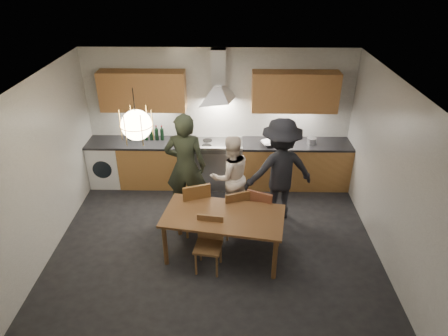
{
  "coord_description": "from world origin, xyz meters",
  "views": [
    {
      "loc": [
        0.23,
        -4.89,
        4.11
      ],
      "look_at": [
        0.13,
        0.4,
        1.2
      ],
      "focal_mm": 32.0,
      "sensor_mm": 36.0,
      "label": 1
    }
  ],
  "objects_px": {
    "chair_back_left": "(196,205)",
    "chair_front": "(209,239)",
    "person_left": "(186,167)",
    "person_mid": "(231,176)",
    "dining_table": "(223,220)",
    "mixing_bowl": "(269,143)",
    "stock_pot": "(312,141)",
    "wine_bottles": "(146,133)",
    "person_right": "(280,170)"
  },
  "relations": [
    {
      "from": "dining_table",
      "to": "person_left",
      "type": "bearing_deg",
      "value": 130.8
    },
    {
      "from": "person_right",
      "to": "mixing_bowl",
      "type": "bearing_deg",
      "value": -97.66
    },
    {
      "from": "person_left",
      "to": "person_right",
      "type": "height_order",
      "value": "person_left"
    },
    {
      "from": "chair_front",
      "to": "person_mid",
      "type": "height_order",
      "value": "person_mid"
    },
    {
      "from": "mixing_bowl",
      "to": "stock_pot",
      "type": "distance_m",
      "value": 0.8
    },
    {
      "from": "dining_table",
      "to": "wine_bottles",
      "type": "height_order",
      "value": "wine_bottles"
    },
    {
      "from": "person_mid",
      "to": "person_right",
      "type": "xyz_separation_m",
      "value": [
        0.81,
        -0.07,
        0.17
      ]
    },
    {
      "from": "chair_back_left",
      "to": "person_mid",
      "type": "height_order",
      "value": "person_mid"
    },
    {
      "from": "mixing_bowl",
      "to": "dining_table",
      "type": "bearing_deg",
      "value": -111.9
    },
    {
      "from": "dining_table",
      "to": "wine_bottles",
      "type": "distance_m",
      "value": 2.72
    },
    {
      "from": "dining_table",
      "to": "stock_pot",
      "type": "bearing_deg",
      "value": 61.87
    },
    {
      "from": "person_left",
      "to": "wine_bottles",
      "type": "bearing_deg",
      "value": -49.99
    },
    {
      "from": "chair_front",
      "to": "person_right",
      "type": "height_order",
      "value": "person_right"
    },
    {
      "from": "wine_bottles",
      "to": "person_left",
      "type": "bearing_deg",
      "value": -52.58
    },
    {
      "from": "stock_pot",
      "to": "dining_table",
      "type": "bearing_deg",
      "value": -127.79
    },
    {
      "from": "dining_table",
      "to": "mixing_bowl",
      "type": "bearing_deg",
      "value": 77.75
    },
    {
      "from": "person_left",
      "to": "chair_back_left",
      "type": "bearing_deg",
      "value": 112.34
    },
    {
      "from": "dining_table",
      "to": "chair_back_left",
      "type": "height_order",
      "value": "chair_back_left"
    },
    {
      "from": "chair_back_left",
      "to": "chair_front",
      "type": "height_order",
      "value": "chair_back_left"
    },
    {
      "from": "dining_table",
      "to": "person_mid",
      "type": "bearing_deg",
      "value": 94.64
    },
    {
      "from": "stock_pot",
      "to": "mixing_bowl",
      "type": "bearing_deg",
      "value": -175.56
    },
    {
      "from": "chair_front",
      "to": "chair_back_left",
      "type": "bearing_deg",
      "value": 117.24
    },
    {
      "from": "chair_back_left",
      "to": "person_mid",
      "type": "bearing_deg",
      "value": -152.08
    },
    {
      "from": "person_right",
      "to": "mixing_bowl",
      "type": "xyz_separation_m",
      "value": [
        -0.1,
        0.96,
        0.04
      ]
    },
    {
      "from": "chair_back_left",
      "to": "stock_pot",
      "type": "xyz_separation_m",
      "value": [
        2.06,
        1.55,
        0.41
      ]
    },
    {
      "from": "chair_back_left",
      "to": "wine_bottles",
      "type": "height_order",
      "value": "wine_bottles"
    },
    {
      "from": "person_mid",
      "to": "chair_front",
      "type": "bearing_deg",
      "value": 55.63
    },
    {
      "from": "person_left",
      "to": "mixing_bowl",
      "type": "xyz_separation_m",
      "value": [
        1.46,
        0.94,
        -0.0
      ]
    },
    {
      "from": "chair_front",
      "to": "person_right",
      "type": "xyz_separation_m",
      "value": [
        1.11,
        1.29,
        0.43
      ]
    },
    {
      "from": "mixing_bowl",
      "to": "stock_pot",
      "type": "bearing_deg",
      "value": 4.44
    },
    {
      "from": "chair_front",
      "to": "person_right",
      "type": "bearing_deg",
      "value": 57.91
    },
    {
      "from": "dining_table",
      "to": "chair_back_left",
      "type": "relative_size",
      "value": 1.93
    },
    {
      "from": "chair_front",
      "to": "person_mid",
      "type": "distance_m",
      "value": 1.41
    },
    {
      "from": "chair_front",
      "to": "wine_bottles",
      "type": "xyz_separation_m",
      "value": [
        -1.32,
        2.45,
        0.57
      ]
    },
    {
      "from": "person_left",
      "to": "mixing_bowl",
      "type": "height_order",
      "value": "person_left"
    },
    {
      "from": "chair_back_left",
      "to": "person_left",
      "type": "bearing_deg",
      "value": -89.63
    },
    {
      "from": "stock_pot",
      "to": "wine_bottles",
      "type": "xyz_separation_m",
      "value": [
        -3.13,
        0.14,
        0.08
      ]
    },
    {
      "from": "person_mid",
      "to": "mixing_bowl",
      "type": "bearing_deg",
      "value": -150.59
    },
    {
      "from": "person_left",
      "to": "person_right",
      "type": "xyz_separation_m",
      "value": [
        1.56,
        -0.02,
        -0.04
      ]
    },
    {
      "from": "person_right",
      "to": "stock_pot",
      "type": "xyz_separation_m",
      "value": [
        0.7,
        1.02,
        0.06
      ]
    },
    {
      "from": "stock_pot",
      "to": "chair_back_left",
      "type": "bearing_deg",
      "value": -143.06
    },
    {
      "from": "wine_bottles",
      "to": "stock_pot",
      "type": "bearing_deg",
      "value": -2.56
    },
    {
      "from": "person_mid",
      "to": "mixing_bowl",
      "type": "distance_m",
      "value": 1.16
    },
    {
      "from": "dining_table",
      "to": "person_right",
      "type": "distance_m",
      "value": 1.42
    },
    {
      "from": "chair_front",
      "to": "mixing_bowl",
      "type": "xyz_separation_m",
      "value": [
        1.01,
        2.25,
        0.46
      ]
    },
    {
      "from": "wine_bottles",
      "to": "mixing_bowl",
      "type": "bearing_deg",
      "value": -4.95
    },
    {
      "from": "person_right",
      "to": "chair_back_left",
      "type": "bearing_deg",
      "value": 7.36
    },
    {
      "from": "person_mid",
      "to": "person_left",
      "type": "bearing_deg",
      "value": -18.51
    },
    {
      "from": "person_mid",
      "to": "wine_bottles",
      "type": "distance_m",
      "value": 1.98
    },
    {
      "from": "dining_table",
      "to": "person_left",
      "type": "relative_size",
      "value": 0.99
    }
  ]
}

